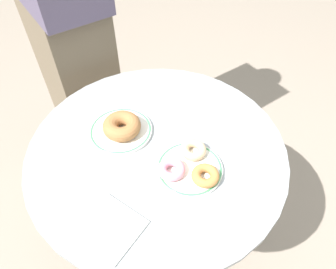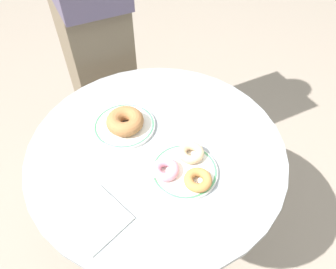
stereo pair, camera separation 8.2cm
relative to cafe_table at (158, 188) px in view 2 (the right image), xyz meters
The scene contains 10 objects.
ground_plane 0.51m from the cafe_table, ahead, with size 7.00×7.00×0.02m, color gray.
cafe_table is the anchor object (origin of this frame).
plate_left 0.26m from the cafe_table, behind, with size 0.18×0.18×0.01m.
plate_right 0.26m from the cafe_table, ahead, with size 0.17×0.17×0.01m.
donut_cinnamon 0.28m from the cafe_table, behind, with size 0.11×0.11×0.04m, color #A36B3D.
donut_old_fashioned 0.30m from the cafe_table, ahead, with size 0.07×0.07×0.02m, color #BC7F42.
donut_glazed 0.27m from the cafe_table, 18.94° to the left, with size 0.07×0.07×0.02m, color #E0B789.
donut_pink_frosted 0.27m from the cafe_table, 30.61° to the right, with size 0.07×0.07×0.02m, color pink.
paper_napkin 0.34m from the cafe_table, 76.68° to the right, with size 0.13×0.12×0.01m, color white.
person_figure 0.68m from the cafe_table, 160.94° to the left, with size 0.47×0.34×1.69m.
Camera 2 is at (0.40, -0.36, 1.38)m, focal length 32.50 mm.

